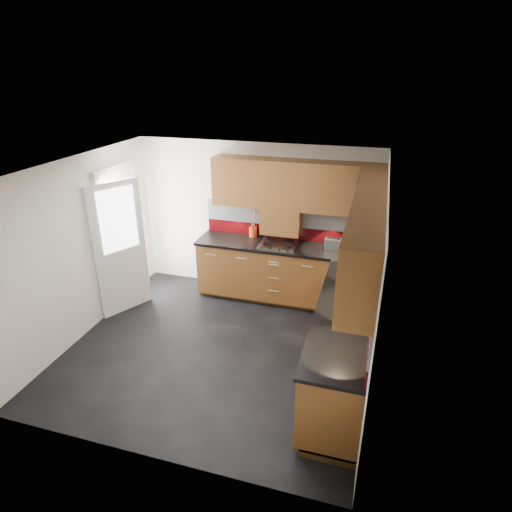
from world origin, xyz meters
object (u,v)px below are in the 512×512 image
(utensil_pot, at_px, (253,231))
(food_processor, at_px, (350,279))
(toaster, at_px, (333,244))
(gas_hob, at_px, (278,244))

(utensil_pot, height_order, food_processor, utensil_pot)
(utensil_pot, xyz_separation_m, toaster, (1.28, -0.17, -0.01))
(gas_hob, distance_m, toaster, 0.81)
(gas_hob, bearing_deg, toaster, 5.32)
(utensil_pot, xyz_separation_m, food_processor, (1.62, -1.32, 0.03))
(gas_hob, distance_m, food_processor, 1.58)
(gas_hob, distance_m, utensil_pot, 0.53)
(toaster, distance_m, food_processor, 1.21)
(utensil_pot, bearing_deg, toaster, -7.43)
(toaster, xyz_separation_m, food_processor, (0.34, -1.15, 0.04))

